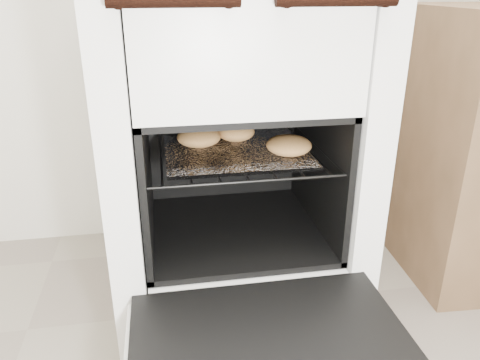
% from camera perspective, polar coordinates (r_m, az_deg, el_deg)
% --- Properties ---
extents(stove, '(0.63, 0.71, 0.97)m').
position_cam_1_polar(stove, '(1.29, -1.18, 4.79)').
color(stove, white).
rests_on(stove, ground).
extents(oven_door, '(0.57, 0.44, 0.04)m').
position_cam_1_polar(oven_door, '(0.97, 4.14, -20.62)').
color(oven_door, black).
rests_on(oven_door, stove).
extents(oven_rack, '(0.46, 0.44, 0.01)m').
position_cam_1_polar(oven_rack, '(1.23, -0.68, 3.60)').
color(oven_rack, black).
rests_on(oven_rack, stove).
extents(foil_sheet, '(0.36, 0.32, 0.01)m').
position_cam_1_polar(foil_sheet, '(1.20, -0.52, 3.56)').
color(foil_sheet, white).
rests_on(foil_sheet, oven_rack).
extents(baked_rolls, '(0.36, 0.25, 0.05)m').
position_cam_1_polar(baked_rolls, '(1.21, -0.08, 5.15)').
color(baked_rolls, tan).
rests_on(baked_rolls, foil_sheet).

